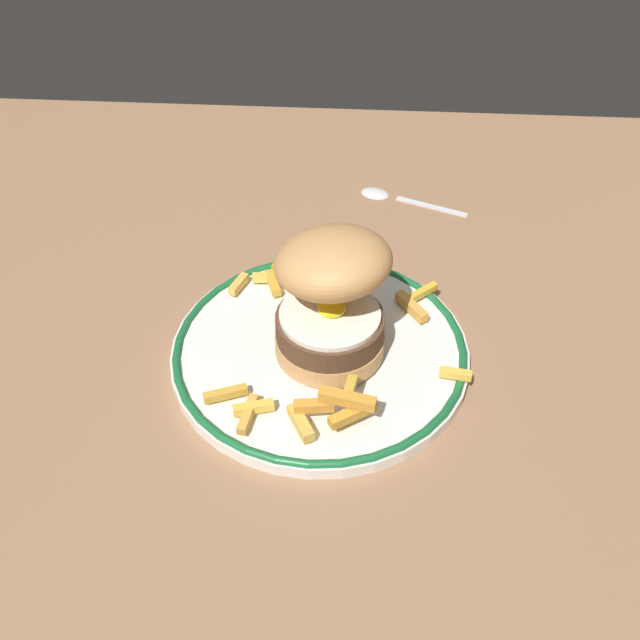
% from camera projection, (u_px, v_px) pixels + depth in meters
% --- Properties ---
extents(ground_plane, '(1.40, 0.96, 0.04)m').
position_uv_depth(ground_plane, '(372.00, 341.00, 0.69)').
color(ground_plane, '#936B4C').
extents(dinner_plate, '(0.28, 0.28, 0.02)m').
position_uv_depth(dinner_plate, '(320.00, 349.00, 0.64)').
color(dinner_plate, white).
rests_on(dinner_plate, ground_plane).
extents(burger, '(0.15, 0.15, 0.12)m').
position_uv_depth(burger, '(332.00, 294.00, 0.60)').
color(burger, tan).
rests_on(burger, dinner_plate).
extents(fries_pile, '(0.23, 0.23, 0.03)m').
position_uv_depth(fries_pile, '(320.00, 353.00, 0.62)').
color(fries_pile, gold).
rests_on(fries_pile, dinner_plate).
extents(spoon, '(0.13, 0.06, 0.01)m').
position_uv_depth(spoon, '(390.00, 194.00, 0.85)').
color(spoon, silver).
rests_on(spoon, ground_plane).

